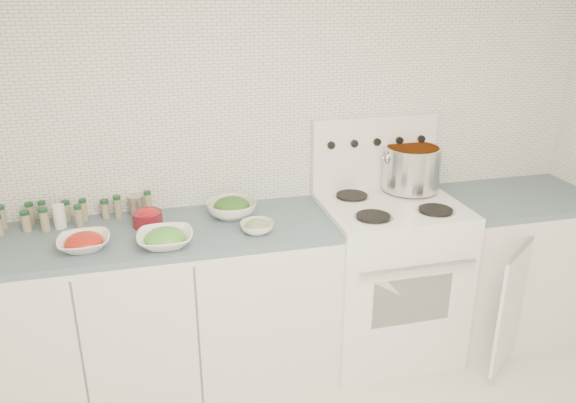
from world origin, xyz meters
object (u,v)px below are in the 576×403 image
object	(u,v)px
stock_pot	(412,166)
bowl_snowpea	(165,238)
bowl_tomato	(84,242)
stove	(386,272)

from	to	relation	value
stock_pot	bowl_snowpea	distance (m)	1.48
bowl_tomato	bowl_snowpea	xyz separation A→B (m)	(0.37, -0.06, 0.00)
stock_pot	bowl_snowpea	size ratio (longest dim) A/B	1.26
stove	stock_pot	distance (m)	0.64
stove	bowl_snowpea	distance (m)	1.33
bowl_snowpea	bowl_tomato	bearing A→B (deg)	170.99
stock_pot	bowl_tomato	bearing A→B (deg)	-171.34
bowl_tomato	bowl_snowpea	bearing A→B (deg)	-9.01
stove	bowl_tomato	distance (m)	1.68
stove	bowl_snowpea	size ratio (longest dim) A/B	4.88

